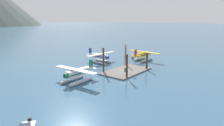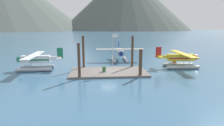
{
  "view_description": "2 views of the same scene",
  "coord_description": "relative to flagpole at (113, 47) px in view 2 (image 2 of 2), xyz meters",
  "views": [
    {
      "loc": [
        -36.25,
        -24.64,
        12.12
      ],
      "look_at": [
        -2.47,
        2.29,
        2.22
      ],
      "focal_mm": 30.58,
      "sensor_mm": 36.0,
      "label": 1
    },
    {
      "loc": [
        -1.88,
        -29.7,
        7.36
      ],
      "look_at": [
        0.77,
        2.62,
        1.13
      ],
      "focal_mm": 29.9,
      "sensor_mm": 36.0,
      "label": 2
    }
  ],
  "objects": [
    {
      "name": "piling_far_left",
      "position": [
        -5.07,
        2.63,
        -1.19
      ],
      "size": [
        0.42,
        0.42,
        5.89
      ],
      "primitive_type": "cylinder",
      "color": "#4C3323",
      "rests_on": "ground"
    },
    {
      "name": "seaplane_yellow_stbd_fwd",
      "position": [
        12.7,
        2.25,
        -2.56
      ],
      "size": [
        7.98,
        10.46,
        3.84
      ],
      "color": "#B7BABF",
      "rests_on": "ground"
    },
    {
      "name": "piling_far_right",
      "position": [
        3.71,
        2.6,
        -1.2
      ],
      "size": [
        0.42,
        0.42,
        5.86
      ],
      "primitive_type": "cylinder",
      "color": "#4C3323",
      "rests_on": "ground"
    },
    {
      "name": "seaplane_cream_bow_right",
      "position": [
        2.42,
        10.33,
        -2.56
      ],
      "size": [
        10.45,
        7.98,
        3.84
      ],
      "color": "#B7BABF",
      "rests_on": "ground"
    },
    {
      "name": "piling_near_right",
      "position": [
        3.75,
        -3.71,
        -2.03
      ],
      "size": [
        0.49,
        0.49,
        4.2
      ],
      "primitive_type": "cylinder",
      "color": "#4C3323",
      "rests_on": "ground"
    },
    {
      "name": "ground_plane",
      "position": [
        -0.81,
        -0.72,
        -4.13
      ],
      "size": [
        1200.0,
        1200.0,
        0.0
      ],
      "primitive_type": "plane",
      "color": "#38607F"
    },
    {
      "name": "flagpole",
      "position": [
        0.0,
        0.0,
        0.0
      ],
      "size": [
        0.95,
        0.1,
        6.18
      ],
      "color": "silver",
      "rests_on": "dock_platform"
    },
    {
      "name": "piling_near_left",
      "position": [
        -5.24,
        -3.95,
        -1.54
      ],
      "size": [
        0.41,
        0.41,
        5.18
      ],
      "primitive_type": "cylinder",
      "color": "#4C3323",
      "rests_on": "ground"
    },
    {
      "name": "dock_platform",
      "position": [
        -0.81,
        -0.72,
        -3.98
      ],
      "size": [
        12.28,
        7.07,
        0.3
      ],
      "primitive_type": "cube",
      "color": "#66605B",
      "rests_on": "ground"
    },
    {
      "name": "fuel_drum",
      "position": [
        -1.56,
        -1.07,
        -3.39
      ],
      "size": [
        0.62,
        0.62,
        0.88
      ],
      "color": "#33663D",
      "rests_on": "dock_platform"
    },
    {
      "name": "seaplane_white_port_fwd",
      "position": [
        -13.32,
        2.46,
        -2.56
      ],
      "size": [
        7.98,
        10.45,
        3.84
      ],
      "color": "#B7BABF",
      "rests_on": "ground"
    },
    {
      "name": "mooring_buoy",
      "position": [
        13.31,
        6.42,
        -3.73
      ],
      "size": [
        0.81,
        0.81,
        0.81
      ],
      "primitive_type": "sphere",
      "color": "orange",
      "rests_on": "ground"
    },
    {
      "name": "mountain_ridge_centre_peak",
      "position": [
        69.62,
        451.17,
        68.77
      ],
      "size": [
        318.58,
        318.58,
        145.8
      ],
      "color": "#4C5651",
      "rests_on": "ground"
    }
  ]
}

